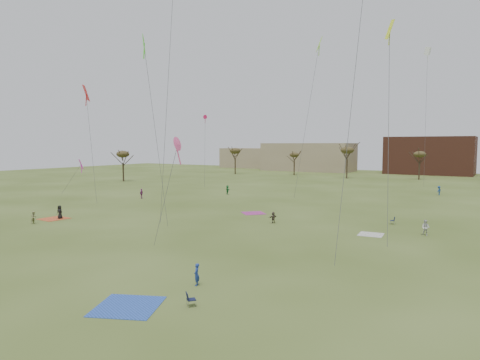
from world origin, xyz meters
The scene contains 20 objects.
ground centered at (0.00, 0.00, 0.00)m, with size 260.00×260.00×0.00m, color #3A4D18.
flyer_near_right centered at (7.81, -6.03, 0.75)m, with size 0.55×0.36×1.50m, color navy.
spectator_fore_b centered at (-22.49, 1.30, 0.75)m, with size 0.73×0.57×1.49m, color #9A9962.
spectator_fore_c centered at (1.74, 16.81, 0.69)m, with size 1.28×0.41×1.38m, color brown.
flyer_mid_a centered at (-22.81, 5.00, 0.86)m, with size 0.84×0.55×1.73m, color black.
spectator_mid_d centered at (-28.86, 25.40, 0.87)m, with size 1.02×0.42×1.74m, color #923D83.
spectator_mid_e centered at (18.44, 19.08, 0.82)m, with size 0.79×0.62×1.63m, color silver.
flyer_far_a centered at (-19.33, 38.46, 0.87)m, with size 1.60×0.51×1.73m, color #297B3E.
flyer_far_c centered at (15.08, 58.53, 0.87)m, with size 1.12×0.64×1.73m, color navy.
blanket_red centered at (-23.45, 4.58, 0.00)m, with size 3.13×3.13×0.03m, color #CB5228.
blanket_blue centered at (6.66, -11.13, 0.00)m, with size 3.61×3.61×0.03m, color blue.
blanket_cream centered at (13.51, 16.45, 0.00)m, with size 2.46×2.46×0.03m, color beige.
blanket_plum centered at (-4.02, 21.93, 0.00)m, with size 2.93×2.93×0.03m, color #A53386.
camp_chair_center centered at (9.80, -9.14, 0.26)m, with size 0.73×0.74×0.87m.
camp_chair_right centered at (14.11, 23.78, 0.26)m, with size 0.68×0.65×0.87m.
kites_aloft centered at (3.10, 32.44, 22.60)m, with size 79.53×66.86×27.77m.
tree_line centered at (-2.85, 79.12, 7.09)m, with size 117.44×49.32×8.91m.
building_tan centered at (-35.00, 115.00, 5.00)m, with size 32.00×14.00×10.00m, color #937F60.
building_brick centered at (5.00, 120.00, 6.00)m, with size 26.00×16.00×12.00m, color brown.
building_tan_west centered at (-65.00, 122.00, 4.00)m, with size 20.00×12.00×8.00m, color #937F60.
Camera 1 is at (24.91, -27.93, 9.46)m, focal length 31.50 mm.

